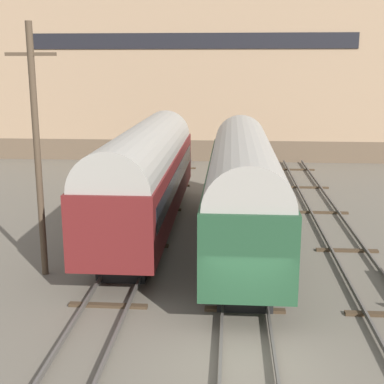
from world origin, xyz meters
The scene contains 7 objects.
ground_plane centered at (0.00, 0.00, 0.00)m, with size 200.00×200.00×0.00m, color #60594C.
track_left centered at (-4.47, 0.00, 0.14)m, with size 2.60×60.00×0.26m.
track_middle centered at (0.00, 0.00, 0.14)m, with size 2.60×60.00×0.26m.
train_car_green centered at (0.00, 9.13, 2.87)m, with size 2.93×15.60×5.06m.
train_car_maroon centered at (-4.47, 11.33, 2.87)m, with size 3.03×16.03×5.08m.
utility_pole centered at (-7.49, 5.63, 4.77)m, with size 1.80×0.24×9.21m.
warehouse_building centered at (-3.68, 36.99, 8.69)m, with size 36.57×13.47×17.37m.
Camera 1 is at (-0.55, -12.94, 7.75)m, focal length 50.00 mm.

